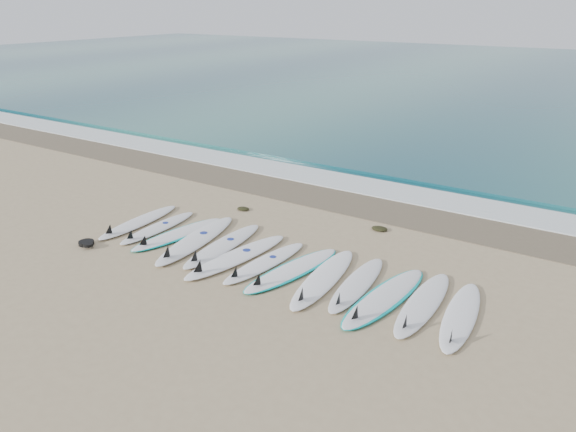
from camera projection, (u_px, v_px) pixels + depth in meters
The scene contains 21 objects.
ground at pixel (269, 264), 11.06m from camera, with size 120.00×120.00×0.00m, color tan.
ocean at pixel (558, 80), 36.36m from camera, with size 120.00×55.00×0.03m, color #1D5B5F.
wet_sand_band at pixel (362, 205), 14.25m from camera, with size 120.00×1.80×0.01m, color brown.
foam_band at pixel (385, 190), 15.34m from camera, with size 120.00×1.40×0.04m, color silver.
wave_crest at pixel (406, 175), 16.50m from camera, with size 120.00×1.00×0.10m, color #1D5B5F.
surfboard_0 at pixel (137, 222), 12.98m from camera, with size 0.70×2.51×0.32m.
surfboard_1 at pixel (157, 228), 12.67m from camera, with size 0.56×2.32×0.29m.
surfboard_2 at pixel (177, 234), 12.34m from camera, with size 0.89×2.52×0.31m.
surfboard_3 at pixel (195, 240), 11.98m from camera, with size 1.09×2.96×0.37m.
surfboard_4 at pixel (221, 246), 11.72m from camera, with size 0.75×2.66×0.34m.
surfboard_5 at pixel (235, 257), 11.21m from camera, with size 0.89×2.80×0.35m.
surfboard_6 at pixel (263, 263), 10.97m from camera, with size 0.67×2.40×0.30m.
surfboard_7 at pixel (291, 270), 10.69m from camera, with size 1.00×2.62×0.32m.
surfboard_8 at pixel (322, 279), 10.33m from camera, with size 0.90×2.74×0.34m.
surfboard_9 at pixel (356, 285), 10.13m from camera, with size 0.74×2.43×0.31m.
surfboard_10 at pixel (384, 298), 9.70m from camera, with size 0.86×2.71×0.34m.
surfboard_11 at pixel (422, 304), 9.47m from camera, with size 0.66×2.55×0.32m.
surfboard_12 at pixel (460, 317), 9.11m from camera, with size 0.82×2.48×0.31m.
seaweed_near at pixel (243, 209), 13.90m from camera, with size 0.32×0.25×0.06m, color black.
seaweed_far at pixel (379, 229), 12.67m from camera, with size 0.37×0.29×0.07m, color black.
leash_coil at pixel (87, 243), 11.87m from camera, with size 0.46×0.36×0.11m.
Camera 1 is at (5.83, -8.12, 4.85)m, focal length 35.00 mm.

